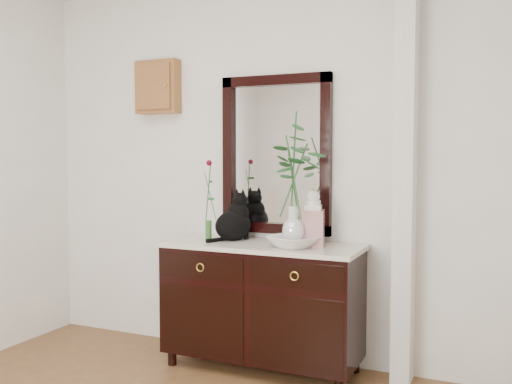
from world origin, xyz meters
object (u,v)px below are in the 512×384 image
at_px(sideboard, 262,299).
at_px(lotus_bowl, 293,242).
at_px(cat, 233,216).
at_px(ginger_jar, 313,217).

distance_m(sideboard, lotus_bowl, 0.49).
xyz_separation_m(sideboard, cat, (-0.25, 0.06, 0.54)).
bearing_deg(sideboard, cat, 166.18).
bearing_deg(ginger_jar, lotus_bowl, -131.63).
distance_m(lotus_bowl, ginger_jar, 0.21).
bearing_deg(sideboard, ginger_jar, 5.76).
relative_size(cat, lotus_bowl, 1.09).
height_order(sideboard, lotus_bowl, lotus_bowl).
relative_size(sideboard, lotus_bowl, 4.30).
bearing_deg(lotus_bowl, cat, 164.78).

